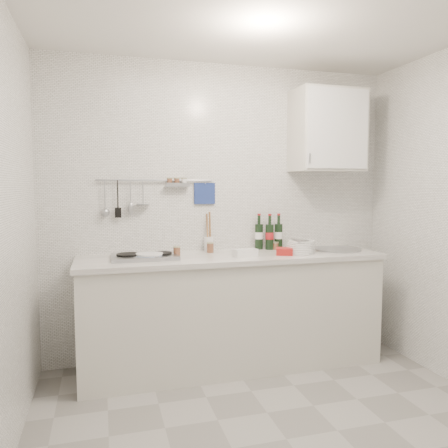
{
  "coord_description": "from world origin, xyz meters",
  "views": [
    {
      "loc": [
        -1.01,
        -2.23,
        1.48
      ],
      "look_at": [
        -0.13,
        0.9,
        1.19
      ],
      "focal_mm": 35.0,
      "sensor_mm": 36.0,
      "label": 1
    }
  ],
  "objects_px": {
    "utensil_crock": "(209,242)",
    "plate_stack_hob": "(149,256)",
    "wall_cabinet": "(328,131)",
    "plate_stack_sink": "(300,247)",
    "wine_bottles": "(269,232)"
  },
  "relations": [
    {
      "from": "utensil_crock",
      "to": "plate_stack_hob",
      "type": "bearing_deg",
      "value": -152.19
    },
    {
      "from": "wall_cabinet",
      "to": "plate_stack_sink",
      "type": "bearing_deg",
      "value": -150.82
    },
    {
      "from": "wall_cabinet",
      "to": "wine_bottles",
      "type": "bearing_deg",
      "value": 169.15
    },
    {
      "from": "plate_stack_hob",
      "to": "wine_bottles",
      "type": "relative_size",
      "value": 0.74
    },
    {
      "from": "plate_stack_hob",
      "to": "plate_stack_sink",
      "type": "height_order",
      "value": "plate_stack_sink"
    },
    {
      "from": "plate_stack_hob",
      "to": "wine_bottles",
      "type": "height_order",
      "value": "wine_bottles"
    },
    {
      "from": "wall_cabinet",
      "to": "plate_stack_sink",
      "type": "relative_size",
      "value": 2.54
    },
    {
      "from": "wall_cabinet",
      "to": "wine_bottles",
      "type": "distance_m",
      "value": 1.01
    },
    {
      "from": "wall_cabinet",
      "to": "utensil_crock",
      "type": "xyz_separation_m",
      "value": [
        -1.04,
        0.12,
        -0.95
      ]
    },
    {
      "from": "plate_stack_sink",
      "to": "wine_bottles",
      "type": "height_order",
      "value": "wine_bottles"
    },
    {
      "from": "plate_stack_sink",
      "to": "wine_bottles",
      "type": "relative_size",
      "value": 0.89
    },
    {
      "from": "wall_cabinet",
      "to": "utensil_crock",
      "type": "bearing_deg",
      "value": 173.32
    },
    {
      "from": "wine_bottles",
      "to": "utensil_crock",
      "type": "relative_size",
      "value": 0.92
    },
    {
      "from": "wall_cabinet",
      "to": "plate_stack_sink",
      "type": "height_order",
      "value": "wall_cabinet"
    },
    {
      "from": "plate_stack_sink",
      "to": "wine_bottles",
      "type": "bearing_deg",
      "value": 119.57
    }
  ]
}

